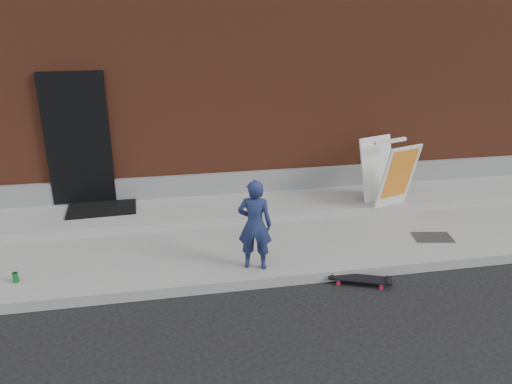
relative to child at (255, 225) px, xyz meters
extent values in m
plane|color=black|center=(0.06, -0.34, -0.78)|extent=(80.00, 80.00, 0.00)
cube|color=gray|center=(0.06, 1.16, -0.71)|extent=(20.00, 3.00, 0.15)
cube|color=gray|center=(0.06, 2.06, -0.58)|extent=(20.00, 1.20, 0.10)
cube|color=#622C1B|center=(0.06, 6.66, 1.72)|extent=(20.00, 8.00, 5.00)
cube|color=slate|center=(0.06, 2.63, -0.33)|extent=(20.00, 0.10, 0.40)
cube|color=black|center=(-2.54, 2.62, 0.62)|extent=(1.05, 0.12, 2.25)
imported|color=navy|center=(0.00, 0.00, 0.00)|extent=(0.53, 0.42, 1.26)
cylinder|color=red|center=(1.64, -0.48, -0.75)|extent=(0.06, 0.05, 0.06)
cylinder|color=red|center=(1.58, -0.64, -0.75)|extent=(0.06, 0.05, 0.06)
cylinder|color=red|center=(1.12, -0.27, -0.75)|extent=(0.06, 0.05, 0.06)
cylinder|color=red|center=(1.06, -0.44, -0.75)|extent=(0.06, 0.05, 0.06)
cube|color=silver|center=(1.61, -0.56, -0.72)|extent=(0.11, 0.18, 0.02)
cube|color=silver|center=(1.09, -0.35, -0.72)|extent=(0.11, 0.18, 0.02)
cube|color=black|center=(1.35, -0.46, -0.70)|extent=(0.83, 0.49, 0.02)
cube|color=silver|center=(2.72, 1.42, 0.03)|extent=(0.75, 0.51, 1.12)
cube|color=silver|center=(2.56, 1.90, 0.03)|extent=(0.75, 0.51, 1.12)
cube|color=yellow|center=(2.73, 1.40, -0.03)|extent=(0.61, 0.40, 0.89)
cube|color=silver|center=(2.64, 1.66, 0.58)|extent=(0.67, 0.27, 0.06)
cylinder|color=#1B8834|center=(-3.12, 0.17, -0.56)|extent=(0.08, 0.08, 0.13)
cube|color=black|center=(-2.24, 2.36, -0.52)|extent=(1.17, 0.97, 0.03)
cube|color=#525156|center=(2.87, 0.38, -0.62)|extent=(0.63, 0.46, 0.02)
camera|label=1|loc=(-1.10, -5.95, 2.75)|focal=35.00mm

